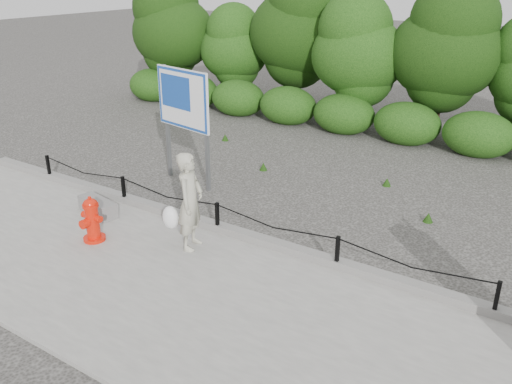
{
  "coord_description": "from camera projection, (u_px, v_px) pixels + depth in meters",
  "views": [
    {
      "loc": [
        5.72,
        -7.35,
        4.78
      ],
      "look_at": [
        0.75,
        0.2,
        1.0
      ],
      "focal_mm": 38.0,
      "sensor_mm": 36.0,
      "label": 1
    }
  ],
  "objects": [
    {
      "name": "ground",
      "position": [
        218.0,
        235.0,
        10.41
      ],
      "size": [
        90.0,
        90.0,
        0.0
      ],
      "primitive_type": "plane",
      "color": "#2D2B28",
      "rests_on": "ground"
    },
    {
      "name": "sidewalk",
      "position": [
        144.0,
        280.0,
        8.86
      ],
      "size": [
        14.0,
        4.0,
        0.08
      ],
      "primitive_type": "cube",
      "color": "gray",
      "rests_on": "ground"
    },
    {
      "name": "curb",
      "position": [
        219.0,
        227.0,
        10.39
      ],
      "size": [
        14.0,
        0.22,
        0.14
      ],
      "primitive_type": "cube",
      "color": "slate",
      "rests_on": "sidewalk"
    },
    {
      "name": "chain_barrier",
      "position": [
        217.0,
        213.0,
        10.24
      ],
      "size": [
        10.06,
        0.06,
        0.6
      ],
      "color": "black",
      "rests_on": "sidewalk"
    },
    {
      "name": "treeline",
      "position": [
        385.0,
        45.0,
        16.47
      ],
      "size": [
        20.33,
        3.79,
        4.87
      ],
      "color": "black",
      "rests_on": "ground"
    },
    {
      "name": "fire_hydrant",
      "position": [
        92.0,
        220.0,
        9.89
      ],
      "size": [
        0.46,
        0.46,
        0.87
      ],
      "rotation": [
        0.0,
        0.0,
        0.03
      ],
      "color": "red",
      "rests_on": "sidewalk"
    },
    {
      "name": "pedestrian",
      "position": [
        189.0,
        202.0,
        9.49
      ],
      "size": [
        0.81,
        0.75,
        1.79
      ],
      "rotation": [
        0.0,
        0.0,
        1.87
      ],
      "color": "#ACAA94",
      "rests_on": "sidewalk"
    },
    {
      "name": "concrete_block",
      "position": [
        98.0,
        207.0,
        11.06
      ],
      "size": [
        1.03,
        0.53,
        0.31
      ],
      "primitive_type": "cube",
      "rotation": [
        0.0,
        0.0,
        -0.19
      ],
      "color": "slate",
      "rests_on": "sidewalk"
    },
    {
      "name": "advertising_sign",
      "position": [
        183.0,
        104.0,
        12.18
      ],
      "size": [
        1.67,
        0.42,
        2.7
      ],
      "rotation": [
        0.0,
        0.0,
        -0.18
      ],
      "color": "slate",
      "rests_on": "ground"
    }
  ]
}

